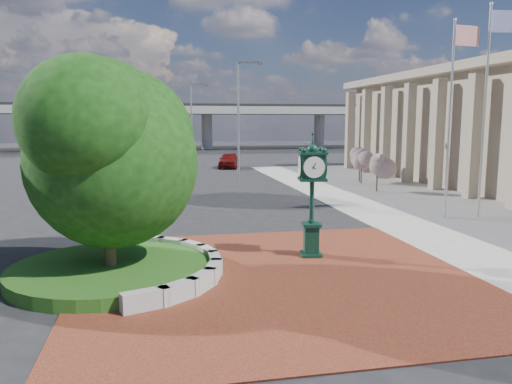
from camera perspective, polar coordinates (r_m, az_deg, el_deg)
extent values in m
plane|color=black|center=(16.53, 1.55, -8.68)|extent=(200.00, 200.00, 0.00)
cube|color=maroon|center=(15.60, 2.38, -9.65)|extent=(12.00, 12.00, 0.04)
cube|color=#9E9B93|center=(32.41, 25.94, -1.14)|extent=(20.00, 50.00, 0.04)
cube|color=#9E9B93|center=(13.22, -12.51, -12.02)|extent=(1.29, 0.76, 0.54)
cube|color=#9E9B93|center=(13.66, -8.82, -11.24)|extent=(1.20, 1.04, 0.54)
cube|color=#9E9B93|center=(14.37, -6.22, -10.21)|extent=(1.00, 1.22, 0.54)
cube|color=#9E9B93|center=(15.23, -4.88, -9.12)|extent=(0.71, 1.30, 0.54)
cube|color=#9E9B93|center=(16.16, -4.74, -8.10)|extent=(0.35, 1.25, 0.54)
cube|color=#9E9B93|center=(17.07, -5.61, -7.23)|extent=(0.71, 1.30, 0.54)
cube|color=#9E9B93|center=(17.88, -7.28, -6.54)|extent=(1.00, 1.22, 0.54)
cube|color=#9E9B93|center=(18.53, -9.52, -6.07)|extent=(1.20, 1.04, 0.54)
cube|color=#9E9B93|center=(18.98, -12.16, -5.80)|extent=(1.29, 0.76, 0.54)
cylinder|color=#184C15|center=(16.16, -16.22, -8.67)|extent=(6.10, 6.10, 0.40)
cube|color=black|center=(34.15, 25.41, 6.05)|extent=(0.30, 40.00, 5.50)
cube|color=#9E9B93|center=(85.52, -9.03, 9.19)|extent=(90.00, 12.00, 1.20)
cube|color=black|center=(85.54, -9.04, 9.73)|extent=(90.00, 12.00, 0.40)
cylinder|color=#9E9B93|center=(86.21, -19.05, 6.51)|extent=(1.80, 1.80, 6.00)
cylinder|color=#9E9B93|center=(85.87, -5.62, 6.91)|extent=(1.80, 1.80, 6.00)
cylinder|color=#9E9B93|center=(90.08, 7.24, 6.94)|extent=(1.80, 1.80, 6.00)
cylinder|color=#38281C|center=(15.93, -16.34, -5.61)|extent=(0.36, 0.36, 2.17)
sphere|color=#10340E|center=(15.53, -16.73, 3.91)|extent=(5.20, 5.20, 5.20)
cylinder|color=#38281C|center=(33.65, -12.02, 1.44)|extent=(0.36, 0.36, 1.92)
sphere|color=#10340E|center=(33.46, -12.13, 5.33)|extent=(4.40, 4.40, 4.40)
cube|color=black|center=(17.95, 6.30, -7.12)|extent=(0.84, 0.84, 0.15)
cube|color=black|center=(17.81, 6.33, -5.37)|extent=(0.57, 0.57, 1.00)
cube|color=black|center=(17.70, 6.35, -3.71)|extent=(0.73, 0.73, 0.11)
cylinder|color=black|center=(17.55, 6.39, -1.06)|extent=(0.15, 0.15, 1.55)
cube|color=black|center=(17.39, 6.46, 2.96)|extent=(0.94, 0.94, 0.82)
cylinder|color=white|center=(16.97, 6.67, 2.83)|extent=(0.73, 0.17, 0.73)
cylinder|color=white|center=(17.81, 6.26, 3.08)|extent=(0.73, 0.17, 0.73)
cylinder|color=white|center=(17.34, 5.06, 2.96)|extent=(0.17, 0.73, 0.73)
cylinder|color=white|center=(17.46, 7.85, 2.95)|extent=(0.17, 0.73, 0.73)
sphere|color=black|center=(17.35, 6.49, 4.81)|extent=(0.40, 0.40, 0.40)
cone|color=black|center=(17.34, 6.50, 5.80)|extent=(0.16, 0.16, 0.45)
imported|color=#590E0C|center=(51.10, -3.11, 3.65)|extent=(2.97, 4.97, 1.58)
cylinder|color=silver|center=(26.01, 21.24, 7.45)|extent=(0.11, 0.11, 9.43)
sphere|color=silver|center=(26.43, 21.80, 17.82)|extent=(0.17, 0.17, 0.17)
plane|color=red|center=(26.69, 23.04, 16.11)|extent=(1.40, 0.20, 1.41)
cylinder|color=silver|center=(26.83, 24.64, 8.07)|extent=(0.12, 0.12, 10.18)
sphere|color=silver|center=(27.37, 25.31, 18.87)|extent=(0.18, 0.18, 0.18)
plane|color=navy|center=(27.68, 26.54, 17.06)|extent=(1.52, 0.18, 1.53)
cylinder|color=slate|center=(40.11, -2.03, 7.94)|extent=(0.17, 0.17, 9.29)
cube|color=slate|center=(40.18, -0.73, 14.59)|extent=(1.79, 0.82, 0.12)
cube|color=slate|center=(40.02, 0.47, 14.46)|extent=(0.57, 0.43, 0.15)
cylinder|color=slate|center=(54.56, -7.37, 7.58)|extent=(0.15, 0.15, 8.63)
cube|color=slate|center=(54.54, -6.54, 12.13)|extent=(1.71, 0.58, 0.12)
cube|color=slate|center=(54.41, -5.73, 12.05)|extent=(0.52, 0.35, 0.14)
cylinder|color=#38281C|center=(34.71, 13.64, 0.99)|extent=(0.10, 0.10, 1.20)
sphere|color=#C361A2|center=(34.60, 13.69, 2.63)|extent=(1.20, 1.20, 1.20)
cylinder|color=#38281C|center=(38.91, 11.93, 1.79)|extent=(0.10, 0.10, 1.20)
sphere|color=#C361A2|center=(38.82, 11.97, 3.26)|extent=(1.20, 1.20, 1.20)
cylinder|color=#38281C|center=(39.97, 11.73, 1.96)|extent=(0.10, 0.10, 1.20)
sphere|color=#C361A2|center=(39.88, 11.77, 3.39)|extent=(1.20, 1.20, 1.20)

